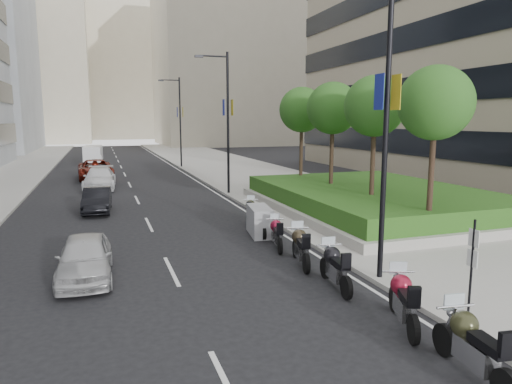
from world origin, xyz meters
name	(u,v)px	position (x,y,z in m)	size (l,w,h in m)	color
ground	(255,314)	(0.00, 0.00, 0.00)	(160.00, 160.00, 0.00)	black
sidewalk_right	(243,172)	(9.00, 30.00, 0.07)	(10.00, 100.00, 0.15)	#9E9B93
lane_edge	(186,175)	(3.70, 30.00, 0.01)	(0.12, 100.00, 0.01)	silver
lane_centre	(126,177)	(-1.50, 30.00, 0.01)	(0.12, 100.00, 0.01)	silver
building_cream_right	(230,53)	(22.00, 80.00, 18.00)	(28.00, 24.00, 36.00)	#B7AD93
building_cream_left	(23,62)	(-18.00, 100.00, 17.00)	(26.00, 24.00, 34.00)	#B7AD93
building_cream_centre	(117,66)	(2.00, 120.00, 19.00)	(30.00, 24.00, 38.00)	#B7AD93
planter	(374,206)	(10.00, 10.00, 0.35)	(10.00, 14.00, 0.40)	#A4A099
hedge	(374,195)	(10.00, 10.00, 0.95)	(9.40, 13.40, 0.80)	#244714
tree_0	(435,104)	(8.50, 4.00, 5.42)	(2.80, 2.80, 6.30)	#332319
tree_1	(375,107)	(8.50, 8.00, 5.42)	(2.80, 2.80, 6.30)	#332319
tree_2	(333,109)	(8.50, 12.00, 5.42)	(2.80, 2.80, 6.30)	#332319
tree_3	(302,110)	(8.50, 16.00, 5.42)	(2.80, 2.80, 6.30)	#332319
lamp_post_0	(382,111)	(4.14, 1.00, 5.07)	(2.34, 0.45, 9.00)	black
lamp_post_1	(226,116)	(4.14, 18.00, 5.07)	(2.34, 0.45, 9.00)	black
lamp_post_2	(179,118)	(4.14, 36.00, 5.07)	(2.34, 0.45, 9.00)	black
parking_sign	(472,262)	(4.80, -2.00, 1.46)	(0.06, 0.32, 2.50)	black
motorcycle_0	(472,345)	(2.91, -4.03, 0.65)	(0.81, 2.44, 1.21)	black
motorcycle_1	(403,300)	(3.09, -1.74, 0.63)	(1.09, 2.23, 1.17)	black
motorcycle_2	(335,267)	(2.77, 0.99, 0.62)	(0.78, 2.33, 1.16)	black
motorcycle_3	(301,247)	(2.71, 3.24, 0.62)	(0.83, 2.32, 1.17)	black
motorcycle_4	(277,234)	(2.70, 5.39, 0.56)	(0.75, 2.08, 1.05)	black
motorcycle_5	(260,221)	(2.72, 7.41, 0.61)	(1.10, 2.12, 1.22)	black
motorcycle_6	(250,211)	(3.13, 9.93, 0.55)	(0.95, 1.98, 1.04)	black
car_a	(85,257)	(-4.09, 4.13, 0.67)	(1.58, 3.93, 1.34)	#AEAEB0
car_b	(97,200)	(-3.77, 14.88, 0.64)	(1.35, 3.88, 1.28)	black
car_c	(100,179)	(-3.61, 23.42, 0.75)	(2.09, 5.14, 1.49)	silver
car_d	(96,170)	(-3.90, 29.22, 0.80)	(2.65, 5.76, 1.60)	maroon
delivery_van	(93,156)	(-4.23, 43.36, 0.92)	(2.06, 4.79, 1.97)	white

